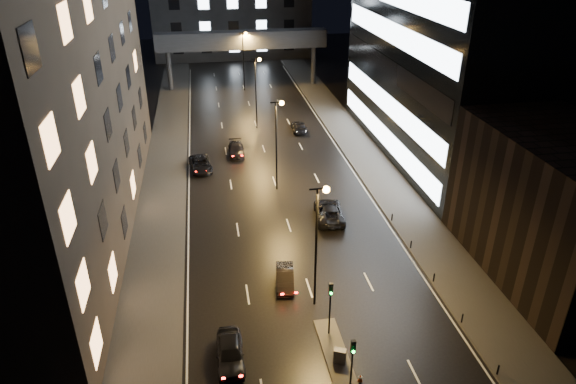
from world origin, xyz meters
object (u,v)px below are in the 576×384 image
car_away_a (230,352)px  car_away_b (285,278)px  car_away_d (236,150)px  car_toward_a (329,211)px  utility_cabinet (340,356)px  car_away_c (201,164)px  car_toward_b (299,126)px

car_away_a → car_away_b: 9.10m
car_away_d → car_toward_a: car_toward_a is taller
car_away_a → car_away_d: (3.09, 35.40, -0.07)m
car_away_a → utility_cabinet: car_away_a is taller
car_away_c → car_away_d: 5.98m
car_away_a → car_toward_b: 44.52m
car_away_a → car_toward_b: bearing=74.0°
car_away_c → utility_cabinet: 34.10m
car_away_b → utility_cabinet: 9.36m
car_away_b → utility_cabinet: (2.23, -9.09, 0.03)m
car_away_a → car_away_c: 31.57m
car_away_c → utility_cabinet: bearing=-82.2°
car_toward_a → car_toward_b: (1.59, 25.18, -0.13)m
car_away_b → car_toward_b: size_ratio=0.86×
car_toward_b → utility_cabinet: car_toward_b is taller
car_away_c → car_away_d: (4.56, 3.87, -0.02)m
car_toward_a → utility_cabinet: size_ratio=5.30×
car_away_d → car_away_c: bearing=-138.3°
car_away_b → car_away_d: 27.83m
car_away_c → car_toward_a: 18.76m
car_away_a → car_away_b: bearing=57.5°
car_away_a → car_away_c: size_ratio=0.88×
car_away_a → utility_cabinet: (7.17, -1.45, -0.08)m
car_away_d → car_toward_a: (7.91, -17.88, 0.10)m
car_away_a → car_toward_a: (11.00, 17.52, 0.03)m
car_away_d → car_toward_b: 11.98m
car_away_d → utility_cabinet: car_away_d is taller
utility_cabinet → car_away_a: bearing=-167.1°
utility_cabinet → car_away_b: bearing=128.1°
car_away_b → car_away_d: (-1.86, 27.77, 0.04)m
car_away_a → utility_cabinet: bearing=-11.0°
car_away_a → car_away_d: bearing=85.5°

